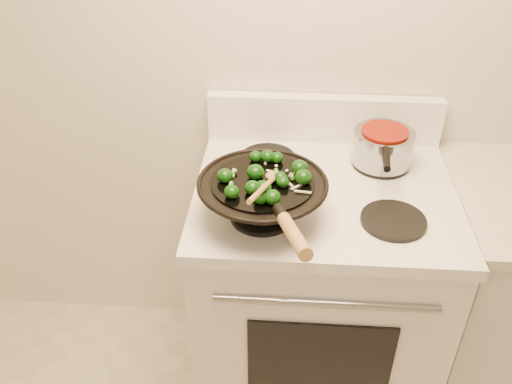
{
  "coord_description": "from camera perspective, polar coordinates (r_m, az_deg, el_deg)",
  "views": [
    {
      "loc": [
        -0.19,
        -0.17,
        1.84
      ],
      "look_at": [
        -0.27,
        1.0,
        1.01
      ],
      "focal_mm": 38.0,
      "sensor_mm": 36.0,
      "label": 1
    }
  ],
  "objects": [
    {
      "name": "stove",
      "position": [
        1.92,
        6.3,
        -10.68
      ],
      "size": [
        0.78,
        0.67,
        1.08
      ],
      "color": "white",
      "rests_on": "ground"
    },
    {
      "name": "saucepan",
      "position": [
        1.74,
        13.22,
        4.71
      ],
      "size": [
        0.19,
        0.3,
        0.11
      ],
      "color": "gray",
      "rests_on": "stove"
    },
    {
      "name": "stirfry",
      "position": [
        1.42,
        1.14,
        1.52
      ],
      "size": [
        0.25,
        0.24,
        0.04
      ],
      "color": "#0B3408",
      "rests_on": "wok"
    },
    {
      "name": "wok",
      "position": [
        1.46,
        0.72,
        -0.47
      ],
      "size": [
        0.35,
        0.57,
        0.21
      ],
      "color": "black",
      "rests_on": "stove"
    },
    {
      "name": "wooden_spoon",
      "position": [
        1.38,
        1.3,
        0.94
      ],
      "size": [
        0.09,
        0.24,
        0.08
      ],
      "color": "olive",
      "rests_on": "wok"
    }
  ]
}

